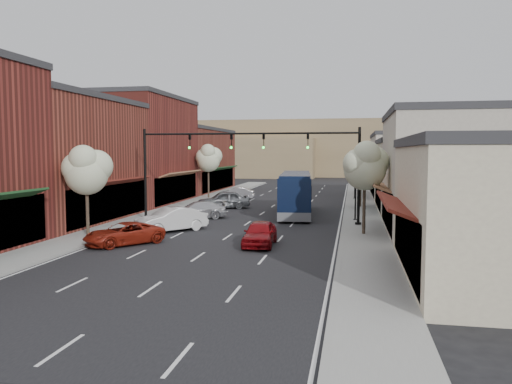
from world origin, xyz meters
The scene contains 29 objects.
ground centered at (0.00, 0.00, 0.00)m, with size 160.00×160.00×0.00m, color black.
sidewalk_left centered at (-8.40, 18.50, 0.07)m, with size 2.80×73.00×0.15m, color gray.
sidewalk_right centered at (8.40, 18.50, 0.07)m, with size 2.80×73.00×0.15m, color gray.
curb_left centered at (-7.00, 18.50, 0.07)m, with size 0.25×73.00×0.17m, color gray.
curb_right centered at (7.00, 18.50, 0.07)m, with size 0.25×73.00×0.17m, color gray.
bldg_left_midnear centered at (-14.23, 6.00, 4.66)m, with size 10.14×14.10×9.40m.
bldg_left_midfar centered at (-14.24, 20.00, 5.40)m, with size 10.14×14.10×10.90m.
bldg_left_far centered at (-14.22, 36.00, 4.16)m, with size 10.14×18.10×8.40m.
bldg_right_near centered at (13.69, -6.00, 2.92)m, with size 9.14×12.10×5.90m.
bldg_right_midnear centered at (13.72, 6.00, 3.91)m, with size 9.14×12.10×7.90m.
bldg_right_midfar centered at (13.70, 18.00, 3.17)m, with size 9.14×12.10×6.40m.
bldg_right_far centered at (13.71, 32.00, 3.66)m, with size 9.14×16.10×7.40m.
hill_far centered at (0.00, 90.00, 6.00)m, with size 120.00×30.00×12.00m, color #7A6647.
hill_near centered at (-25.00, 78.00, 4.00)m, with size 50.00×20.00×8.00m, color #7A6647.
signal_mast_right centered at (5.62, 8.00, 4.62)m, with size 8.22×0.46×7.00m.
signal_mast_left centered at (-5.62, 8.00, 4.62)m, with size 8.22×0.46×7.00m.
tree_right_near centered at (8.35, 3.94, 4.45)m, with size 2.85×2.65×5.95m.
tree_right_far centered at (8.35, 19.94, 3.99)m, with size 2.85×2.65×5.43m.
tree_left_near centered at (-8.25, -0.06, 4.22)m, with size 2.85×2.65×5.69m.
tree_left_far centered at (-8.25, 25.94, 4.60)m, with size 2.85×2.65×6.13m.
lamp_post_near centered at (7.80, 10.50, 3.01)m, with size 0.44×0.44×4.44m.
lamp_post_far centered at (7.80, 28.00, 3.01)m, with size 0.44×0.44×4.44m.
coach_bus centered at (2.89, 13.82, 1.82)m, with size 3.55×11.60×3.49m.
red_hatchback centered at (2.50, -0.43, 0.70)m, with size 1.65×4.10×1.40m, color maroon.
parked_car_a centered at (-5.14, -1.62, 0.63)m, with size 2.09×4.53×1.26m, color maroon.
parked_car_b centered at (-4.20, 3.35, 0.80)m, with size 1.68×4.83×1.59m, color silver.
parked_car_c centered at (-4.48, 9.83, 0.68)m, with size 1.91×4.69×1.36m, color #A5A5AA.
parked_car_d centered at (-4.20, 16.97, 0.82)m, with size 1.94×4.82×1.64m, color #525559.
parked_car_e centered at (-5.15, 26.12, 0.66)m, with size 1.40×4.03×1.33m, color #A8A8AD.
Camera 1 is at (7.59, -27.69, 5.28)m, focal length 35.00 mm.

